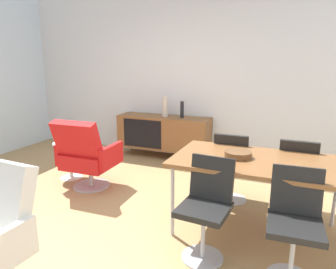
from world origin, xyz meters
The scene contains 14 objects.
ground_plane centered at (0.00, 0.00, 0.00)m, with size 8.32×8.32×0.00m, color tan.
wall_back centered at (0.00, 2.60, 1.40)m, with size 6.80×0.12×2.80m, color white.
sideboard centered at (-0.37, 2.30, 0.44)m, with size 1.60×0.45×0.72m.
vase_cobalt centered at (-0.35, 2.30, 0.89)m, with size 0.10×0.10×0.33m.
vase_sculptural_dark centered at (-0.04, 2.30, 0.86)m, with size 0.06×0.06×0.27m.
dining_table centered at (1.41, 0.44, 0.70)m, with size 1.60×0.90×0.74m.
wooden_bowl_on_table centered at (1.22, 0.44, 0.77)m, with size 0.26×0.26×0.06m, color brown.
dining_chair_back_left centered at (1.06, 0.99, 0.47)m, with size 0.40×0.42×0.86m.
dining_chair_front_left centered at (1.07, -0.12, 0.47)m, with size 0.43×0.45×0.86m.
dining_chair_front_right centered at (1.76, -0.12, 0.47)m, with size 0.42×0.45×0.86m.
dining_chair_back_right centered at (1.76, 0.99, 0.47)m, with size 0.40×0.43×0.86m.
lounge_chair_red centered at (-0.75, 0.67, 0.47)m, with size 0.74×0.68×0.95m.
side_table_round centered at (-1.23, 0.90, 0.32)m, with size 0.44×0.44×0.52m.
fruit_bowl centered at (-1.23, 0.90, 0.56)m, with size 0.20×0.20×0.11m.
Camera 1 is at (1.69, -2.45, 1.65)m, focal length 33.04 mm.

